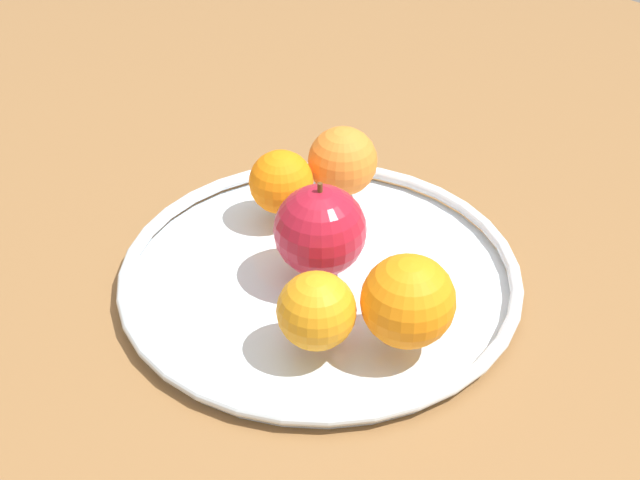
% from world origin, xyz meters
% --- Properties ---
extents(ground_plane, '(1.56, 1.56, 0.04)m').
position_xyz_m(ground_plane, '(0.00, 0.00, -0.02)').
color(ground_plane, brown).
extents(fruit_bowl, '(0.36, 0.36, 0.02)m').
position_xyz_m(fruit_bowl, '(0.00, 0.00, 0.01)').
color(fruit_bowl, silver).
rests_on(fruit_bowl, ground_plane).
extents(apple, '(0.08, 0.08, 0.09)m').
position_xyz_m(apple, '(-0.00, -0.00, 0.06)').
color(apple, '#AB182B').
rests_on(apple, fruit_bowl).
extents(orange_front_left, '(0.06, 0.06, 0.06)m').
position_xyz_m(orange_front_left, '(0.07, 0.06, 0.05)').
color(orange_front_left, orange).
rests_on(orange_front_left, fruit_bowl).
extents(orange_back_left, '(0.06, 0.06, 0.06)m').
position_xyz_m(orange_back_left, '(-0.04, -0.09, 0.05)').
color(orange_back_left, orange).
rests_on(orange_back_left, fruit_bowl).
extents(orange_front_right, '(0.08, 0.08, 0.08)m').
position_xyz_m(orange_front_right, '(0.02, 0.11, 0.06)').
color(orange_front_right, orange).
rests_on(orange_front_right, fruit_bowl).
extents(orange_center, '(0.07, 0.07, 0.07)m').
position_xyz_m(orange_center, '(-0.10, -0.07, 0.05)').
color(orange_center, orange).
rests_on(orange_center, fruit_bowl).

